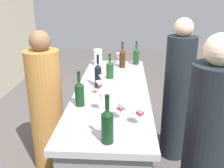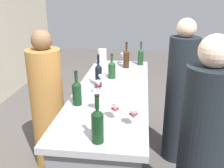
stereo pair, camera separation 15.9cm
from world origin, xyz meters
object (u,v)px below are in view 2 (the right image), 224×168
(wine_bottle_center_near_black, at_px, (99,74))
(person_left_guest, at_px, (202,150))
(wine_glass_far_center, at_px, (102,80))
(person_right_guest, at_px, (48,106))
(wine_glass_far_left, at_px, (98,97))
(water_pitcher, at_px, (102,57))
(wine_bottle_far_right_olive_green, at_px, (141,56))
(wine_glass_near_right, at_px, (123,57))
(wine_bottle_second_right_olive_green, at_px, (112,69))
(wine_glass_near_center, at_px, (115,108))
(wine_glass_near_left, at_px, (133,114))
(wine_bottle_leftmost_dark_green, at_px, (97,124))
(wine_glass_far_right, at_px, (98,85))
(person_center_guest, at_px, (180,98))
(wine_bottle_second_left_dark_green, at_px, (77,92))
(wine_bottle_rightmost_amber_brown, at_px, (126,58))

(wine_bottle_center_near_black, distance_m, person_left_guest, 1.23)
(wine_glass_far_center, height_order, person_right_guest, person_right_guest)
(wine_glass_far_left, xyz_separation_m, water_pitcher, (1.38, 0.18, -0.02))
(wine_bottle_far_right_olive_green, height_order, person_left_guest, person_left_guest)
(wine_glass_far_center, xyz_separation_m, person_right_guest, (0.07, 0.61, -0.36))
(wine_glass_near_right, bearing_deg, water_pitcher, 104.48)
(wine_bottle_second_right_olive_green, distance_m, wine_glass_near_center, 1.00)
(wine_glass_near_left, bearing_deg, wine_bottle_second_right_olive_green, 15.09)
(wine_glass_near_left, bearing_deg, wine_glass_far_left, 53.82)
(wine_bottle_leftmost_dark_green, bearing_deg, water_pitcher, 8.20)
(wine_bottle_second_right_olive_green, xyz_separation_m, wine_glass_far_left, (-0.85, 0.01, 0.02))
(wine_glass_far_left, height_order, wine_glass_far_right, wine_glass_far_left)
(wine_glass_near_center, relative_size, person_center_guest, 0.09)
(wine_bottle_far_right_olive_green, height_order, person_center_guest, person_center_guest)
(wine_bottle_second_left_dark_green, xyz_separation_m, wine_bottle_second_right_olive_green, (0.75, -0.21, -0.01))
(person_left_guest, bearing_deg, wine_glass_near_right, -65.73)
(wine_bottle_rightmost_amber_brown, distance_m, wine_glass_near_right, 0.17)
(wine_glass_near_left, height_order, wine_glass_far_left, wine_glass_far_left)
(person_right_guest, bearing_deg, person_left_guest, -8.34)
(wine_bottle_rightmost_amber_brown, bearing_deg, wine_glass_near_left, -173.95)
(wine_bottle_second_right_olive_green, relative_size, wine_glass_near_center, 1.82)
(wine_glass_far_center, height_order, person_center_guest, person_center_guest)
(wine_glass_far_right, distance_m, person_center_guest, 0.99)
(wine_bottle_center_near_black, bearing_deg, water_pitcher, 6.52)
(wine_glass_near_right, height_order, wine_glass_far_left, wine_glass_far_left)
(wine_glass_far_right, bearing_deg, wine_glass_far_left, -170.61)
(wine_glass_far_right, relative_size, person_center_guest, 0.08)
(wine_bottle_second_left_dark_green, distance_m, person_center_guest, 1.24)
(wine_glass_near_center, bearing_deg, wine_bottle_far_right_olive_green, -5.85)
(wine_bottle_second_left_dark_green, distance_m, wine_glass_far_right, 0.29)
(wine_bottle_center_near_black, relative_size, wine_glass_far_right, 2.46)
(wine_bottle_second_left_dark_green, relative_size, wine_bottle_rightmost_amber_brown, 0.93)
(wine_glass_near_left, bearing_deg, wine_bottle_leftmost_dark_green, 136.95)
(wine_bottle_center_near_black, bearing_deg, wine_glass_near_right, -11.56)
(wine_glass_far_left, bearing_deg, wine_bottle_far_right_olive_green, -12.44)
(wine_bottle_center_near_black, xyz_separation_m, wine_glass_near_left, (-0.79, -0.39, -0.03))
(wine_bottle_second_left_dark_green, relative_size, wine_bottle_center_near_black, 0.91)
(wine_glass_near_left, relative_size, wine_glass_far_center, 0.86)
(wine_glass_near_right, bearing_deg, wine_bottle_far_right_olive_green, -91.49)
(wine_bottle_rightmost_amber_brown, relative_size, wine_glass_near_center, 2.17)
(wine_bottle_leftmost_dark_green, height_order, person_right_guest, person_right_guest)
(wine_bottle_second_left_dark_green, distance_m, water_pitcher, 1.28)
(wine_bottle_leftmost_dark_green, height_order, wine_glass_near_center, wine_bottle_leftmost_dark_green)
(wine_bottle_leftmost_dark_green, relative_size, wine_bottle_second_right_olive_green, 1.21)
(wine_bottle_second_right_olive_green, relative_size, person_left_guest, 0.17)
(wine_bottle_second_left_dark_green, bearing_deg, wine_glass_far_center, -25.35)
(wine_bottle_center_near_black, bearing_deg, wine_bottle_second_right_olive_green, -20.00)
(wine_glass_far_center, xyz_separation_m, person_left_guest, (-0.63, -0.85, -0.30))
(wine_glass_far_left, distance_m, person_right_guest, 0.90)
(wine_bottle_leftmost_dark_green, distance_m, person_right_guest, 1.27)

